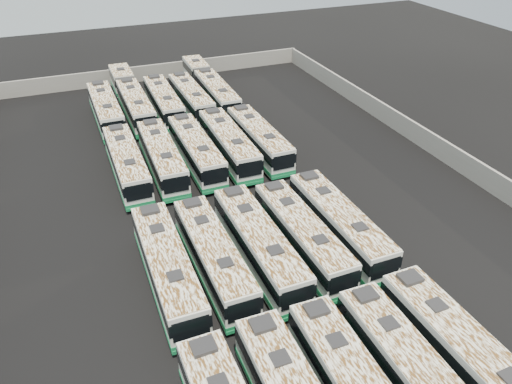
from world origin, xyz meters
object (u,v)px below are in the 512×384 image
bus_midback_left (162,157)px  bus_back_far_left (106,110)px  bus_midback_right (229,144)px  bus_midfront_right (302,235)px  bus_midback_far_right (259,139)px  bus_midback_far_left (127,163)px  bus_back_center (164,102)px  bus_back_left (131,97)px  bus_midfront_left (214,256)px  bus_front_right (414,377)px  bus_back_far_right (210,86)px  bus_midfront_center (259,245)px  bus_midback_center (196,150)px  bus_back_right (191,98)px  bus_midfront_far_left (168,268)px  bus_front_far_right (465,357)px  bus_midfront_far_right (339,224)px

bus_midback_left → bus_back_far_left: (-3.41, 14.03, 0.02)m
bus_midback_right → bus_back_far_left: (-10.34, 13.83, -0.01)m
bus_midfront_right → bus_midback_far_right: (3.33, 16.61, 0.01)m
bus_midback_far_left → bus_midback_left: 3.38m
bus_midback_far_right → bus_back_center: bus_back_center is taller
bus_back_left → bus_midback_left: bearing=-90.2°
bus_midfront_left → bus_midback_far_right: (10.28, 16.47, 0.01)m
bus_midfront_left → bus_back_center: (3.46, 30.28, 0.02)m
bus_front_right → bus_midfront_right: (0.09, 13.66, -0.00)m
bus_midfront_left → bus_midback_far_left: bus_midback_far_left is taller
bus_front_right → bus_back_far_right: (3.46, 47.33, -0.01)m
bus_back_center → bus_midfront_center: bearing=-88.9°
bus_midback_far_left → bus_midback_far_right: 13.65m
bus_midfront_right → bus_midback_far_left: 19.38m
bus_midfront_center → bus_midback_center: bearing=89.5°
bus_midfront_right → bus_midback_far_right: size_ratio=1.00×
bus_midfront_left → bus_back_far_left: 30.48m
bus_midback_right → bus_back_far_left: 17.27m
bus_midback_far_left → bus_back_right: 17.31m
bus_midback_left → bus_back_far_right: bearing=60.5°
bus_back_far_left → bus_back_center: bearing=-0.5°
bus_midfront_left → bus_midfront_far_left: bearing=-179.3°
bus_midback_center → bus_front_right: bearing=-83.6°
bus_midback_far_right → bus_back_far_left: bearing=134.2°
bus_front_right → bus_back_right: bearing=90.2°
bus_midback_left → bus_midback_far_right: (10.27, 0.21, -0.01)m
bus_front_right → bus_midfront_left: size_ratio=1.00×
bus_midfront_center → bus_midback_left: 16.69m
bus_midback_left → bus_back_right: 15.54m
bus_midback_center → bus_front_far_right: bearing=-77.3°
bus_midfront_center → bus_midback_far_right: bearing=67.1°
bus_midfront_center → bus_midfront_far_left: bearing=179.4°
bus_midfront_left → bus_back_far_left: bus_back_far_left is taller
bus_back_far_right → bus_midback_left: bearing=-119.6°
bus_back_far_right → bus_midback_center: bearing=-110.5°
bus_midfront_far_right → bus_midback_far_right: (-0.02, 16.37, -0.02)m
bus_back_far_left → bus_back_right: bearing=-0.9°
bus_midback_left → bus_midback_far_left: bearing=-178.8°
bus_midback_far_right → bus_back_right: (-3.40, 13.73, -0.02)m
bus_midfront_left → bus_back_center: 30.47m
bus_midback_left → bus_midback_center: bearing=3.3°
bus_back_far_right → bus_midfront_left: bearing=-105.8°
bus_back_left → bus_back_right: 7.54m
bus_midback_left → bus_front_far_right: bearing=-69.8°
bus_midfront_far_left → bus_midback_far_left: (-0.01, 16.33, -0.04)m
bus_front_right → bus_midfront_far_left: bearing=126.9°
bus_midfront_right → bus_midfront_far_right: bus_midfront_far_right is taller
bus_midfront_left → bus_midback_left: 16.26m
bus_midback_far_left → bus_midfront_far_left: bearing=-90.0°
bus_midfront_far_right → bus_midback_right: bearing=101.2°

